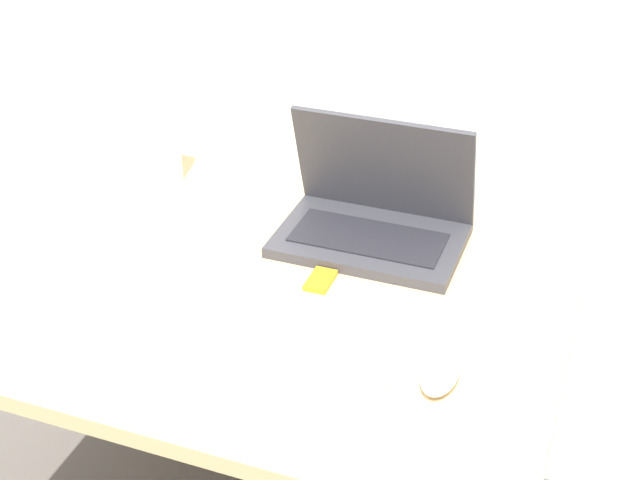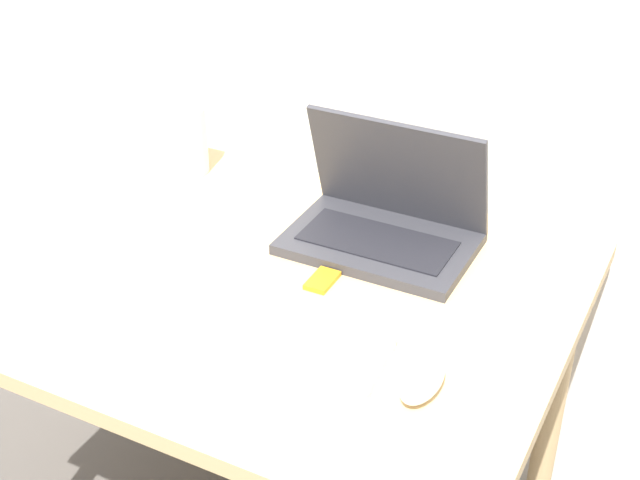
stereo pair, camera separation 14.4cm
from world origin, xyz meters
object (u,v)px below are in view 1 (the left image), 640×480
keyboard (261,340)px  mp3_player (321,280)px  vase (149,135)px  laptop (375,214)px  mouse (441,371)px

keyboard → mp3_player: 0.20m
keyboard → vase: bearing=135.0°
laptop → mp3_player: size_ratio=4.92×
mouse → laptop: bearing=120.9°
keyboard → vase: (-0.43, 0.43, 0.09)m
vase → mouse: bearing=-30.5°
mouse → vase: (-0.71, 0.42, 0.08)m
laptop → vase: laptop is taller
vase → mp3_player: bearing=-27.4°
laptop → vase: (-0.50, 0.06, 0.05)m
laptop → keyboard: 0.37m
laptop → mp3_player: bearing=-103.5°
laptop → vase: 0.51m
mp3_player → keyboard: bearing=-97.6°
laptop → mouse: laptop is taller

